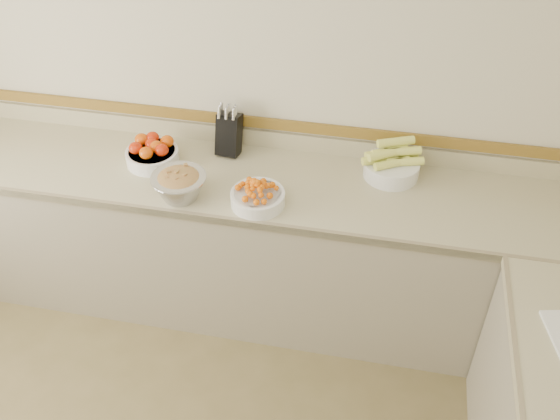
% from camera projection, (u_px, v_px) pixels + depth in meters
% --- Properties ---
extents(back_wall, '(4.00, 0.00, 4.00)m').
position_uv_depth(back_wall, '(238.00, 77.00, 3.18)').
color(back_wall, beige).
rests_on(back_wall, ground_plane).
extents(counter_back, '(4.00, 0.65, 1.08)m').
position_uv_depth(counter_back, '(230.00, 241.00, 3.47)').
color(counter_back, tan).
rests_on(counter_back, ground_plane).
extents(knife_block, '(0.14, 0.16, 0.29)m').
position_uv_depth(knife_block, '(229.00, 133.00, 3.29)').
color(knife_block, black).
rests_on(knife_block, counter_back).
extents(tomato_bowl, '(0.28, 0.28, 0.14)m').
position_uv_depth(tomato_bowl, '(152.00, 153.00, 3.25)').
color(tomato_bowl, white).
rests_on(tomato_bowl, counter_back).
extents(cherry_tomato_bowl, '(0.26, 0.26, 0.14)m').
position_uv_depth(cherry_tomato_bowl, '(257.00, 196.00, 2.99)').
color(cherry_tomato_bowl, white).
rests_on(cherry_tomato_bowl, counter_back).
extents(corn_bowl, '(0.31, 0.28, 0.21)m').
position_uv_depth(corn_bowl, '(392.00, 164.00, 3.15)').
color(corn_bowl, white).
rests_on(corn_bowl, counter_back).
extents(rhubarb_bowl, '(0.27, 0.27, 0.15)m').
position_uv_depth(rhubarb_bowl, '(179.00, 184.00, 3.01)').
color(rhubarb_bowl, '#B2B2BA').
rests_on(rhubarb_bowl, counter_back).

